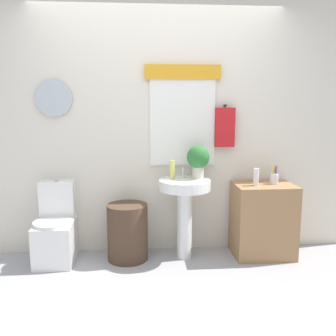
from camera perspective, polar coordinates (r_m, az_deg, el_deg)
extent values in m
plane|color=#A3A3A8|center=(3.07, -0.38, -20.12)|extent=(8.00, 8.00, 0.00)
cube|color=silver|center=(3.81, -1.61, 6.32)|extent=(4.40, 0.10, 2.60)
cube|color=white|center=(3.77, 2.26, 7.14)|extent=(0.66, 0.03, 0.88)
cube|color=gold|center=(3.76, 2.33, 14.75)|extent=(0.76, 0.04, 0.14)
cylinder|color=silver|center=(3.83, -17.35, 10.33)|extent=(0.36, 0.03, 0.36)
cylinder|color=black|center=(3.82, 8.88, 9.59)|extent=(0.02, 0.06, 0.02)
cube|color=red|center=(3.81, 8.86, 6.28)|extent=(0.20, 0.05, 0.40)
cube|color=white|center=(3.84, -17.06, -10.92)|extent=(0.36, 0.50, 0.40)
cylinder|color=white|center=(3.71, -17.42, -8.13)|extent=(0.38, 0.38, 0.03)
cube|color=white|center=(3.88, -16.80, -4.65)|extent=(0.34, 0.18, 0.38)
cylinder|color=silver|center=(3.84, -16.94, -1.77)|extent=(0.04, 0.04, 0.02)
cylinder|color=#4C3828|center=(3.72, -6.33, -9.88)|extent=(0.40, 0.40, 0.56)
cylinder|color=white|center=(3.72, 2.57, -8.68)|extent=(0.15, 0.15, 0.70)
cylinder|color=white|center=(3.61, 2.62, -2.62)|extent=(0.51, 0.51, 0.10)
cylinder|color=silver|center=(3.71, 2.41, -0.72)|extent=(0.03, 0.03, 0.10)
cube|color=#9E754C|center=(3.89, 14.58, -7.85)|extent=(0.60, 0.44, 0.74)
cylinder|color=#DBD166|center=(3.62, 0.66, -0.27)|extent=(0.05, 0.05, 0.19)
cylinder|color=beige|center=(3.67, 4.69, -0.66)|extent=(0.11, 0.11, 0.12)
sphere|color=#2D7033|center=(3.64, 4.72, 1.71)|extent=(0.23, 0.23, 0.23)
cylinder|color=white|center=(3.71, 13.56, -1.36)|extent=(0.05, 0.05, 0.17)
cylinder|color=silver|center=(3.84, 16.23, -1.66)|extent=(0.08, 0.08, 0.10)
cylinder|color=purple|center=(3.84, 16.49, -0.98)|extent=(0.01, 0.03, 0.18)
cylinder|color=green|center=(3.85, 16.15, -0.95)|extent=(0.04, 0.01, 0.18)
cylinder|color=yellow|center=(3.82, 16.02, -1.01)|extent=(0.01, 0.03, 0.18)
cylinder|color=red|center=(3.82, 16.41, -1.04)|extent=(0.02, 0.01, 0.18)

